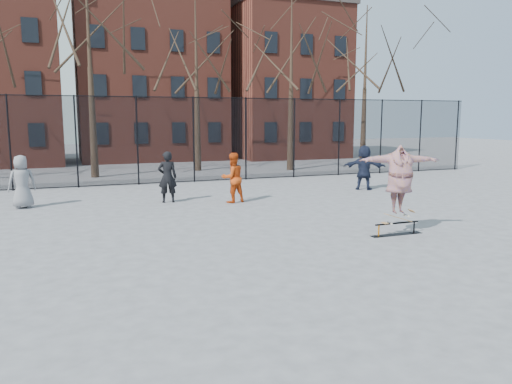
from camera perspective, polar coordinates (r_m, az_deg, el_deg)
name	(u,v)px	position (r m, az deg, el deg)	size (l,w,h in m)	color
ground	(282,255)	(11.35, 3.02, -7.15)	(100.00, 100.00, 0.00)	#5E5E63
skate_rail	(397,230)	(13.67, 15.77, -4.19)	(1.50, 0.23, 0.33)	black
skateboard	(398,220)	(13.63, 15.92, -3.14)	(0.86, 0.20, 0.10)	#9E753F
skater	(400,185)	(13.48, 16.09, 0.78)	(2.19, 0.60, 1.78)	#3B327E
bystander_grey	(22,182)	(18.59, -25.20, 1.08)	(0.88, 0.58, 1.81)	slate
bystander_black	(167,177)	(18.23, -10.09, 1.70)	(0.68, 0.44, 1.85)	black
bystander_red	(233,178)	(17.96, -2.69, 1.64)	(0.88, 0.68, 1.80)	#BF3F10
bystander_navy	(364,168)	(21.60, 12.26, 2.75)	(1.75, 0.56, 1.89)	#1B2136
fence	(168,139)	(23.42, -10.03, 5.98)	(34.03, 0.07, 4.00)	black
tree_row	(145,33)	(27.78, -12.54, 17.28)	(33.66, 7.46, 10.67)	black
rowhouses	(141,73)	(36.47, -13.04, 13.10)	(29.00, 7.00, 13.00)	maroon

